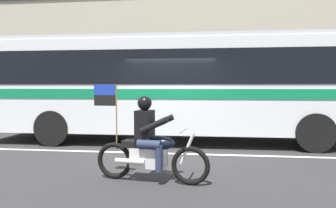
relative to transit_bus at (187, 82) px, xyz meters
name	(u,v)px	position (x,y,z in m)	size (l,w,h in m)	color
ground_plane	(170,149)	(-0.42, -1.19, -1.88)	(60.00, 60.00, 0.00)	#2B2B2D
sidewalk_curb	(182,123)	(-0.42, 3.91, -1.81)	(28.00, 3.80, 0.15)	#A39E93
lane_center_stripe	(167,153)	(-0.42, -1.79, -1.88)	(26.60, 0.14, 0.01)	silver
office_building_facade	(185,22)	(-0.42, 6.19, 3.17)	(28.00, 0.89, 10.10)	gray
transit_bus	(187,82)	(0.00, 0.00, 0.00)	(12.50, 2.67, 3.22)	silver
motorcycle_with_rider	(150,145)	(-0.46, -4.07, -1.22)	(2.18, 0.68, 1.78)	black
fire_hydrant	(229,116)	(1.58, 3.17, -1.37)	(0.22, 0.30, 0.75)	#4C8C3F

